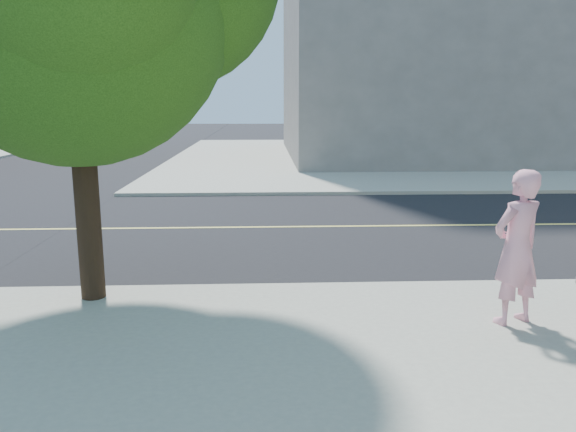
{
  "coord_description": "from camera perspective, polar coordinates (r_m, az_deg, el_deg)",
  "views": [
    {
      "loc": [
        3.59,
        -8.32,
        2.86
      ],
      "look_at": [
        3.93,
        -0.6,
        1.3
      ],
      "focal_mm": 35.16,
      "sensor_mm": 36.0,
      "label": 1
    }
  ],
  "objects": [
    {
      "name": "ground",
      "position": [
        9.5,
        -24.82,
        -7.2
      ],
      "size": [
        140.0,
        140.0,
        0.0
      ],
      "primitive_type": "plane",
      "color": "black",
      "rests_on": "ground"
    },
    {
      "name": "road_ew",
      "position": [
        13.61,
        -17.78,
        -1.24
      ],
      "size": [
        140.0,
        9.0,
        0.01
      ],
      "primitive_type": "cube",
      "color": "black",
      "rests_on": "ground"
    },
    {
      "name": "sidewalk_ne",
      "position": [
        31.55,
        15.86,
        5.89
      ],
      "size": [
        29.0,
        25.0,
        0.12
      ],
      "primitive_type": "cube",
      "color": "#9FA090",
      "rests_on": "ground"
    },
    {
      "name": "filler_ne",
      "position": [
        32.34,
        17.17,
        18.5
      ],
      "size": [
        18.0,
        16.0,
        14.0
      ],
      "primitive_type": "cube",
      "color": "slate",
      "rests_on": "sidewalk_ne"
    },
    {
      "name": "man_on_phone",
      "position": [
        7.53,
        22.14,
        -2.98
      ],
      "size": [
        0.84,
        0.71,
        1.95
      ],
      "primitive_type": "imported",
      "rotation": [
        0.0,
        0.0,
        3.55
      ],
      "color": "pink",
      "rests_on": "sidewalk_se"
    }
  ]
}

